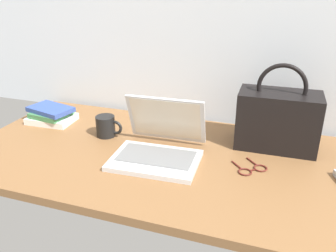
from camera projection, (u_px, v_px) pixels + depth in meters
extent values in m
cube|color=brown|center=(175.00, 160.00, 1.31)|extent=(1.60, 0.76, 0.03)
cube|color=silver|center=(155.00, 160.00, 1.26)|extent=(0.32, 0.24, 0.02)
cube|color=slate|center=(156.00, 156.00, 1.27)|extent=(0.28, 0.15, 0.00)
cube|color=silver|center=(166.00, 119.00, 1.35)|extent=(0.30, 0.09, 0.19)
cube|color=beige|center=(166.00, 119.00, 1.34)|extent=(0.27, 0.08, 0.17)
cylinder|color=black|center=(106.00, 126.00, 1.46)|extent=(0.08, 0.08, 0.09)
torus|color=black|center=(115.00, 128.00, 1.45)|extent=(0.06, 0.01, 0.06)
cylinder|color=brown|center=(105.00, 118.00, 1.44)|extent=(0.07, 0.07, 0.00)
torus|color=#591E19|center=(245.00, 172.00, 1.20)|extent=(0.07, 0.07, 0.01)
torus|color=#591E19|center=(261.00, 168.00, 1.22)|extent=(0.07, 0.07, 0.01)
cube|color=#591E19|center=(253.00, 170.00, 1.21)|extent=(0.02, 0.02, 0.00)
cube|color=#591E19|center=(237.00, 165.00, 1.24)|extent=(0.04, 0.05, 0.00)
cube|color=#591E19|center=(252.00, 161.00, 1.27)|extent=(0.04, 0.05, 0.00)
cube|color=black|center=(278.00, 120.00, 1.34)|extent=(0.30, 0.17, 0.22)
torus|color=black|center=(282.00, 88.00, 1.29)|extent=(0.18, 0.02, 0.18)
cube|color=silver|center=(52.00, 119.00, 1.61)|extent=(0.20, 0.15, 0.03)
cube|color=#3F7F4C|center=(51.00, 114.00, 1.60)|extent=(0.17, 0.15, 0.02)
cube|color=#334C99|center=(51.00, 109.00, 1.59)|extent=(0.22, 0.16, 0.02)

